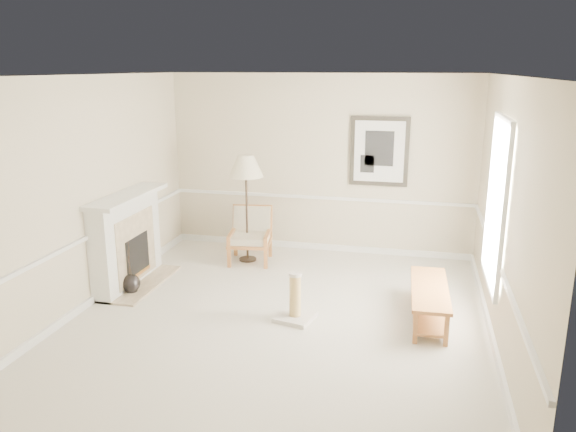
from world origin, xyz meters
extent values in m
plane|color=silver|center=(0.00, 0.00, 0.00)|extent=(5.50, 5.50, 0.00)
cube|color=beige|center=(0.00, 2.75, 1.45)|extent=(5.00, 0.04, 2.90)
cube|color=beige|center=(0.00, -2.75, 1.45)|extent=(5.00, 0.04, 2.90)
cube|color=beige|center=(-2.50, 0.00, 1.45)|extent=(0.04, 5.50, 2.90)
cube|color=beige|center=(2.50, 0.00, 1.45)|extent=(0.04, 5.50, 2.90)
cube|color=white|center=(0.00, 0.00, 2.90)|extent=(5.00, 5.50, 0.04)
cube|color=white|center=(0.00, 2.73, 0.05)|extent=(4.95, 0.04, 0.10)
cube|color=white|center=(0.00, 2.73, 0.90)|extent=(4.95, 0.04, 0.05)
cube|color=white|center=(2.46, 0.40, 1.50)|extent=(0.03, 1.20, 1.80)
cube|color=white|center=(2.45, 0.40, 1.50)|extent=(0.05, 1.34, 1.94)
cube|color=black|center=(0.95, 2.72, 1.70)|extent=(0.92, 0.04, 1.10)
cube|color=white|center=(0.95, 2.69, 1.70)|extent=(0.78, 0.01, 0.96)
cube|color=black|center=(0.95, 2.69, 1.75)|extent=(0.45, 0.01, 0.55)
cube|color=white|center=(-2.36, 0.60, 0.62)|extent=(0.28, 1.50, 1.25)
cube|color=white|center=(-2.31, 0.60, 1.28)|extent=(0.46, 1.64, 0.06)
cube|color=#C6B28E|center=(-2.21, 0.60, 0.55)|extent=(0.02, 1.05, 0.95)
cube|color=black|center=(-2.20, 0.60, 0.42)|extent=(0.02, 0.62, 0.58)
cube|color=gold|center=(-2.20, 0.60, 0.16)|extent=(0.01, 0.66, 0.05)
cube|color=#C6B28E|center=(-2.20, 0.60, 0.01)|extent=(0.60, 1.50, 0.03)
sphere|color=black|center=(-2.15, 0.27, 0.14)|extent=(0.25, 0.25, 0.25)
cylinder|color=black|center=(-2.15, 0.27, 0.04)|extent=(0.16, 0.16, 0.07)
cylinder|color=black|center=(-2.15, 0.27, 0.47)|extent=(0.08, 0.08, 0.40)
cylinder|color=black|center=(-2.15, 0.27, 0.44)|extent=(0.10, 0.10, 0.33)
cylinder|color=black|center=(-2.15, 0.27, 0.51)|extent=(0.05, 0.05, 0.47)
cube|color=#9E5233|center=(-1.19, 1.55, 0.17)|extent=(0.06, 0.06, 0.35)
cube|color=#9E5233|center=(-1.27, 2.11, 0.17)|extent=(0.06, 0.06, 0.35)
cube|color=#9E5233|center=(-0.62, 1.63, 0.17)|extent=(0.06, 0.06, 0.35)
cube|color=#9E5233|center=(-0.70, 2.19, 0.17)|extent=(0.06, 0.06, 0.35)
cube|color=#9E5233|center=(-0.95, 1.87, 0.32)|extent=(0.72, 0.72, 0.05)
cube|color=#9E5233|center=(-0.99, 2.16, 0.60)|extent=(0.66, 0.24, 0.50)
cube|color=#9E5233|center=(-1.23, 1.83, 0.48)|extent=(0.14, 0.64, 0.05)
cube|color=#9E5233|center=(-0.66, 1.91, 0.48)|extent=(0.14, 0.64, 0.05)
cube|color=white|center=(-0.95, 1.87, 0.40)|extent=(0.66, 0.66, 0.11)
cube|color=white|center=(-0.98, 2.11, 0.62)|extent=(0.60, 0.26, 0.45)
cylinder|color=black|center=(-1.01, 1.93, 0.01)|extent=(0.28, 0.28, 0.03)
cylinder|color=black|center=(-1.01, 1.93, 0.79)|extent=(0.04, 0.04, 1.52)
cone|color=#FCEEC9|center=(-1.01, 1.93, 1.52)|extent=(0.67, 0.67, 0.33)
cube|color=#9E5233|center=(1.78, 0.36, 0.39)|extent=(0.48, 1.47, 0.04)
cube|color=#9E5233|center=(1.78, 0.36, 0.10)|extent=(0.41, 1.36, 0.03)
cube|color=#9E5233|center=(1.64, -0.31, 0.19)|extent=(0.05, 0.05, 0.37)
cube|color=#9E5233|center=(1.97, -0.30, 0.19)|extent=(0.05, 0.05, 0.37)
cube|color=#9E5233|center=(1.60, 1.02, 0.19)|extent=(0.05, 0.05, 0.37)
cube|color=#9E5233|center=(1.93, 1.03, 0.19)|extent=(0.05, 0.05, 0.37)
cube|color=white|center=(0.20, -0.02, 0.03)|extent=(0.51, 0.51, 0.05)
cylinder|color=tan|center=(0.20, -0.02, 0.31)|extent=(0.14, 0.14, 0.51)
cylinder|color=white|center=(0.20, -0.02, 0.59)|extent=(0.16, 0.16, 0.04)
camera|label=1|loc=(1.55, -6.18, 2.99)|focal=35.00mm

